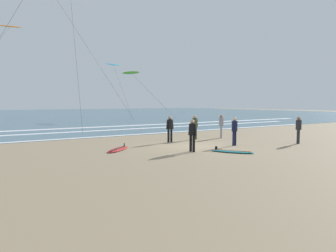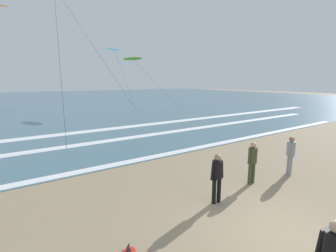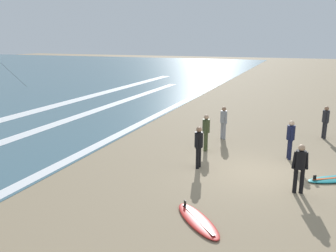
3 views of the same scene
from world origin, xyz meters
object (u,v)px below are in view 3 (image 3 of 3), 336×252
at_px(surfer_right_near, 300,164).
at_px(surfer_foreground_main, 224,120).
at_px(surfer_left_far, 291,136).
at_px(surfboard_foreground_flat, 336,179).
at_px(surfer_left_near, 206,129).
at_px(surfer_mid_group, 199,143).
at_px(surfboard_right_spare, 198,220).
at_px(surfer_background_far, 326,119).

relative_size(surfer_right_near, surfer_foreground_main, 1.00).
xyz_separation_m(surfer_right_near, surfer_left_far, (3.29, 0.42, 0.00)).
xyz_separation_m(surfer_foreground_main, surfboard_foreground_flat, (-3.60, -4.75, -0.91)).
bearing_deg(surfer_left_near, surfer_mid_group, -171.99).
bearing_deg(surfboard_right_spare, surfer_left_far, -18.02).
bearing_deg(surfer_foreground_main, surfer_left_far, -120.81).
bearing_deg(surfer_left_near, surfer_left_far, -87.29).
bearing_deg(surfer_left_near, surfer_background_far, -51.18).
distance_m(surfer_left_far, surfer_mid_group, 3.90).
distance_m(surfer_left_far, surfer_foreground_main, 3.65).
bearing_deg(surfer_left_near, surfboard_right_spare, -166.58).
height_order(surfer_right_near, surfer_background_far, same).
bearing_deg(surfer_background_far, surfer_right_near, 171.82).
relative_size(surfer_background_far, surfer_foreground_main, 1.00).
relative_size(surfer_right_near, surfer_mid_group, 1.00).
bearing_deg(surfer_background_far, surfer_mid_group, 142.91).
bearing_deg(surfer_background_far, surfer_foreground_main, 112.58).
height_order(surfboard_right_spare, surfboard_foreground_flat, same).
height_order(surfer_background_far, surfer_foreground_main, same).
relative_size(surfer_background_far, surfboard_foreground_flat, 0.77).
bearing_deg(surfer_mid_group, surfer_right_near, -105.50).
relative_size(surfer_mid_group, surfboard_right_spare, 0.82).
distance_m(surfer_background_far, surfboard_foreground_flat, 5.58).
xyz_separation_m(surfer_right_near, surfer_mid_group, (0.99, 3.57, 0.00)).
xyz_separation_m(surfer_background_far, surfer_left_near, (-3.93, 4.88, 0.00)).
height_order(surfer_left_near, surfboard_foreground_flat, surfer_left_near).
bearing_deg(surfer_left_near, surfer_right_near, -128.89).
relative_size(surfer_right_near, surfer_background_far, 1.00).
bearing_deg(surfer_right_near, surfboard_right_spare, 139.93).
xyz_separation_m(surfboard_right_spare, surfboard_foreground_flat, (4.45, -3.63, 0.00)).
height_order(surfer_background_far, surfboard_foreground_flat, surfer_background_far).
height_order(surfer_right_near, surfer_foreground_main, same).
bearing_deg(surfer_left_far, surfboard_right_spare, 161.98).
height_order(surfer_right_near, surfer_left_near, same).
relative_size(surfer_left_far, surfer_foreground_main, 1.00).
height_order(surfer_left_far, surfer_left_near, same).
xyz_separation_m(surfer_background_far, surfer_mid_group, (-6.06, 4.58, 0.00)).
height_order(surfer_left_near, surfboard_right_spare, surfer_left_near).
bearing_deg(surfer_background_far, surfboard_foreground_flat, -178.09).
bearing_deg(surfboard_foreground_flat, surfboard_right_spare, 140.74).
relative_size(surfer_left_far, surfer_mid_group, 1.00).
xyz_separation_m(surfer_mid_group, surfboard_foreground_flat, (0.56, -4.77, -0.91)).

